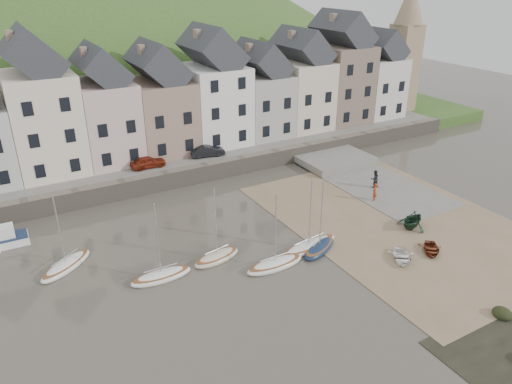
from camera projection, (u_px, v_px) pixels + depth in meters
ground at (294, 254)px, 38.01m from camera, size 160.00×160.00×0.00m
quay_land at (157, 135)px, 62.93m from camera, size 90.00×30.00×1.50m
quay_street at (191, 156)px, 53.52m from camera, size 70.00×7.00×0.10m
seawall at (205, 172)px, 51.03m from camera, size 70.00×1.20×1.80m
beach at (396, 221)px, 42.94m from camera, size 18.00×26.00×0.06m
slipway at (370, 181)px, 51.03m from camera, size 8.00×18.00×0.12m
hillside at (91, 194)px, 90.62m from camera, size 134.40×84.00×84.00m
townhouse_terrace at (191, 96)px, 54.65m from camera, size 61.05×8.00×13.93m
church_spire at (406, 43)px, 67.82m from camera, size 4.00×4.00×18.00m
sailboat_0 at (66, 265)px, 36.12m from camera, size 4.78×4.12×6.32m
sailboat_1 at (161, 276)px, 34.86m from camera, size 4.55×1.55×6.32m
sailboat_2 at (217, 257)px, 37.14m from camera, size 4.24×2.25×6.32m
sailboat_3 at (275, 264)px, 36.24m from camera, size 4.80×1.55×6.32m
sailboat_4 at (309, 246)px, 38.59m from camera, size 5.87×2.28×6.32m
sailboat_5 at (319, 247)px, 38.44m from camera, size 4.47×3.26×6.32m
rowboat_white at (402, 257)px, 37.00m from camera, size 3.35×3.47×0.59m
rowboat_green at (412, 219)px, 41.52m from camera, size 3.54×3.26×1.55m
rowboat_red at (431, 249)px, 38.04m from camera, size 3.09×3.14×0.53m
person_red at (375, 192)px, 46.29m from camera, size 0.76×0.68×1.76m
person_dark at (375, 179)px, 49.05m from camera, size 0.99×0.82×1.85m
car_left at (148, 162)px, 50.09m from camera, size 3.66×1.53×1.24m
car_right at (208, 151)px, 53.14m from camera, size 3.94×1.93×1.24m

